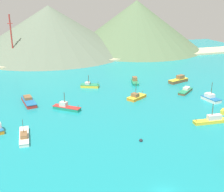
# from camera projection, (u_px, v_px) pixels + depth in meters

# --- Properties ---
(ground) EXTENTS (260.00, 280.00, 0.50)m
(ground) POSITION_uv_depth(u_px,v_px,m) (113.00, 129.00, 81.36)
(ground) COLOR teal
(fishing_boat_0) EXTENTS (2.81, 10.62, 5.43)m
(fishing_boat_0) POSITION_uv_depth(u_px,v_px,m) (24.00, 136.00, 75.02)
(fishing_boat_0) COLOR silver
(fishing_boat_0) RESTS_ON ground
(fishing_boat_2) EXTENTS (8.56, 7.52, 1.83)m
(fishing_boat_2) POSITION_uv_depth(u_px,v_px,m) (186.00, 91.00, 110.55)
(fishing_boat_2) COLOR brown
(fishing_boat_2) RESTS_ON ground
(fishing_boat_3) EXTENTS (7.81, 5.80, 4.93)m
(fishing_boat_3) POSITION_uv_depth(u_px,v_px,m) (90.00, 85.00, 116.73)
(fishing_boat_3) COLOR gold
(fishing_boat_3) RESTS_ON ground
(fishing_boat_4) EXTENTS (4.11, 7.30, 6.54)m
(fishing_boat_4) POSITION_uv_depth(u_px,v_px,m) (211.00, 98.00, 101.91)
(fishing_boat_4) COLOR silver
(fishing_boat_4) RESTS_ON ground
(fishing_boat_5) EXTENTS (8.16, 6.62, 6.30)m
(fishing_boat_5) POSITION_uv_depth(u_px,v_px,m) (136.00, 97.00, 103.60)
(fishing_boat_5) COLOR orange
(fishing_boat_5) RESTS_ON ground
(fishing_boat_6) EXTENTS (9.77, 5.44, 2.93)m
(fishing_boat_6) POSITION_uv_depth(u_px,v_px,m) (179.00, 80.00, 123.35)
(fishing_boat_6) COLOR brown
(fishing_boat_6) RESTS_ON ground
(fishing_boat_7) EXTENTS (4.41, 7.76, 2.62)m
(fishing_boat_7) POSITION_uv_depth(u_px,v_px,m) (135.00, 81.00, 121.63)
(fishing_boat_7) COLOR #198466
(fishing_boat_7) RESTS_ON ground
(fishing_boat_10) EXTENTS (8.54, 7.75, 5.74)m
(fishing_boat_10) POSITION_uv_depth(u_px,v_px,m) (66.00, 107.00, 93.85)
(fishing_boat_10) COLOR #198466
(fishing_boat_10) RESTS_ON ground
(fishing_boat_12) EXTENTS (10.16, 3.04, 5.81)m
(fishing_boat_12) POSITION_uv_depth(u_px,v_px,m) (211.00, 120.00, 84.20)
(fishing_boat_12) COLOR gold
(fishing_boat_12) RESTS_ON ground
(fishing_boat_13) EXTENTS (4.68, 11.43, 2.25)m
(fishing_boat_13) POSITION_uv_depth(u_px,v_px,m) (29.00, 101.00, 99.28)
(fishing_boat_13) COLOR red
(fishing_boat_13) RESTS_ON ground
(buoy_2) EXTENTS (0.94, 0.94, 0.94)m
(buoy_2) POSITION_uv_depth(u_px,v_px,m) (141.00, 141.00, 73.80)
(buoy_2) COLOR #232328
(buoy_2) RESTS_ON ground
(beach_strip) EXTENTS (247.00, 17.19, 1.20)m
(beach_strip) POSITION_uv_depth(u_px,v_px,m) (61.00, 61.00, 161.10)
(beach_strip) COLOR beige
(beach_strip) RESTS_ON ground
(hill_central) EXTENTS (96.63, 96.63, 28.84)m
(hill_central) POSITION_uv_depth(u_px,v_px,m) (49.00, 30.00, 182.14)
(hill_central) COLOR #60705B
(hill_central) RESTS_ON ground
(hill_east) EXTENTS (87.14, 87.14, 31.59)m
(hill_east) POSITION_uv_depth(u_px,v_px,m) (136.00, 25.00, 196.13)
(hill_east) COLOR #56704C
(hill_east) RESTS_ON ground
(radio_tower) EXTENTS (2.55, 2.04, 25.55)m
(radio_tower) POSITION_uv_depth(u_px,v_px,m) (12.00, 39.00, 152.95)
(radio_tower) COLOR #B7332D
(radio_tower) RESTS_ON ground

